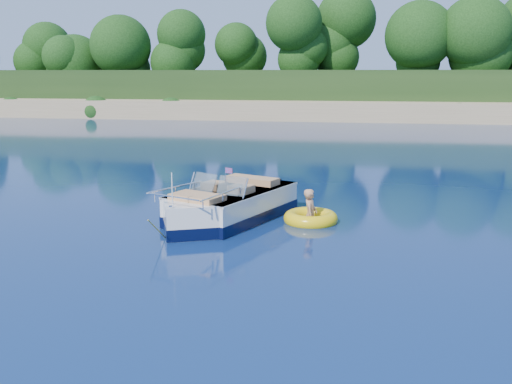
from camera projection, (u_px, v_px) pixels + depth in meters
ground at (312, 272)px, 11.15m from camera, size 160.00×160.00×0.00m
shoreline at (348, 95)px, 72.46m from camera, size 170.00×59.00×6.00m
treeline at (348, 52)px, 49.56m from camera, size 150.00×7.12×8.19m
motorboat at (225, 208)px, 14.89m from camera, size 3.24×5.16×1.82m
tow_tube at (311, 218)px, 14.88m from camera, size 1.47×1.47×0.38m
boy at (310, 222)px, 14.85m from camera, size 0.35×0.77×1.51m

